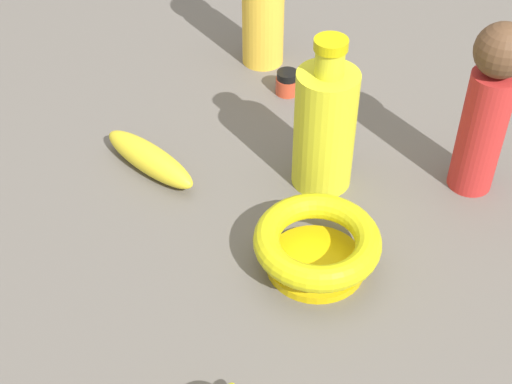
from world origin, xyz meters
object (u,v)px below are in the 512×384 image
(bottle_tall, at_px, (325,126))
(person_figure_adult, at_px, (488,106))
(nail_polish_jar, at_px, (287,83))
(bowl, at_px, (316,245))
(banana, at_px, (149,159))

(bottle_tall, relative_size, person_figure_adult, 0.90)
(nail_polish_jar, distance_m, person_figure_adult, 0.33)
(bottle_tall, distance_m, bowl, 0.16)
(nail_polish_jar, height_order, bowl, bowl)
(banana, relative_size, person_figure_adult, 0.69)
(bottle_tall, xyz_separation_m, nail_polish_jar, (0.11, 0.17, -0.07))
(bottle_tall, height_order, bowl, bottle_tall)
(banana, bearing_deg, person_figure_adult, 38.92)
(person_figure_adult, bearing_deg, bowl, 171.80)
(bowl, bearing_deg, bottle_tall, 40.41)
(person_figure_adult, bearing_deg, banana, 133.20)
(bottle_tall, distance_m, person_figure_adult, 0.20)
(bottle_tall, height_order, person_figure_adult, person_figure_adult)
(person_figure_adult, bearing_deg, nail_polish_jar, 94.64)
(nail_polish_jar, bearing_deg, bottle_tall, -122.48)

